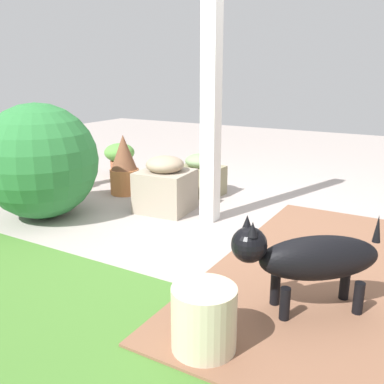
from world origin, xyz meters
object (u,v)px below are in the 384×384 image
porch_pillar (211,87)px  stone_planter_near (165,186)px  round_shrub (40,161)px  stone_planter_nearest (201,176)px  terracotta_pot_spiky (124,166)px  ceramic_urn (204,320)px  terracotta_pot_broad (120,157)px  terracotta_pot_tall (71,168)px  dog (309,258)px

porch_pillar → stone_planter_near: bearing=-2.5°
stone_planter_near → round_shrub: round_shrub is taller
stone_planter_nearest → terracotta_pot_spiky: size_ratio=0.73×
stone_planter_near → ceramic_urn: bearing=128.5°
round_shrub → ceramic_urn: 2.27m
round_shrub → stone_planter_near: bearing=-141.1°
terracotta_pot_broad → ceramic_urn: bearing=135.7°
terracotta_pot_spiky → ceramic_urn: 2.64m
terracotta_pot_spiky → terracotta_pot_tall: size_ratio=1.00×
terracotta_pot_broad → dog: size_ratio=0.58×
stone_planter_near → dog: bearing=146.4°
ceramic_urn → terracotta_pot_tall: bearing=-33.8°
terracotta_pot_spiky → ceramic_urn: (-1.91, 1.82, -0.13)m
stone_planter_near → ceramic_urn: (-1.24, 1.56, -0.07)m
stone_planter_near → ceramic_urn: 2.00m
stone_planter_nearest → dog: (-1.53, 1.64, 0.11)m
porch_pillar → terracotta_pot_tall: 1.95m
porch_pillar → terracotta_pot_tall: bearing=-5.0°
round_shrub → stone_planter_nearest: bearing=-123.0°
stone_planter_nearest → dog: 2.24m
terracotta_pot_spiky → terracotta_pot_tall: (0.62, 0.12, -0.07)m
porch_pillar → terracotta_pot_tall: (1.74, -0.15, -0.87)m
terracotta_pot_broad → dog: (-2.70, 1.81, 0.07)m
round_shrub → terracotta_pot_broad: (0.35, -1.43, -0.24)m
round_shrub → terracotta_pot_tall: bearing=-58.6°
dog → ceramic_urn: bearing=61.1°
terracotta_pot_spiky → dog: bearing=149.9°
stone_planter_near → round_shrub: bearing=38.9°
porch_pillar → stone_planter_near: size_ratio=4.38×
stone_planter_near → terracotta_pot_spiky: 0.71m
stone_planter_near → terracotta_pot_spiky: (0.66, -0.25, 0.06)m
stone_planter_nearest → porch_pillar: bearing=124.7°
porch_pillar → terracotta_pot_spiky: porch_pillar is taller
stone_planter_nearest → terracotta_pot_tall: terracotta_pot_tall is taller
round_shrub → dog: (-2.35, 0.37, -0.17)m
stone_planter_near → terracotta_pot_tall: bearing=-5.9°
terracotta_pot_tall → stone_planter_near: bearing=174.1°
stone_planter_nearest → terracotta_pot_tall: 1.39m
terracotta_pot_spiky → stone_planter_nearest: bearing=-152.0°
porch_pillar → round_shrub: porch_pillar is taller
dog → ceramic_urn: 0.63m
stone_planter_near → terracotta_pot_spiky: bearing=-20.9°
stone_planter_near → terracotta_pot_broad: 1.40m
ceramic_urn → terracotta_pot_spiky: bearing=-43.6°
round_shrub → terracotta_pot_spiky: 0.94m
terracotta_pot_tall → stone_planter_nearest: bearing=-159.7°
dog → stone_planter_near: bearing=-33.6°
terracotta_pot_spiky → ceramic_urn: terracotta_pot_spiky is taller
porch_pillar → stone_planter_nearest: porch_pillar is taller
stone_planter_nearest → stone_planter_near: bearing=88.6°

